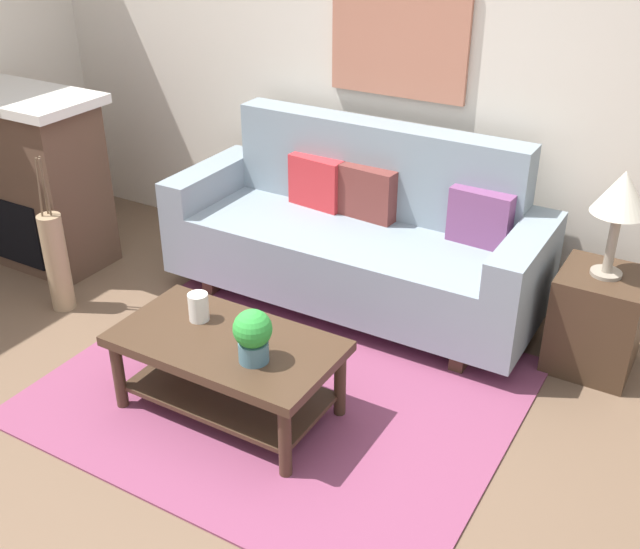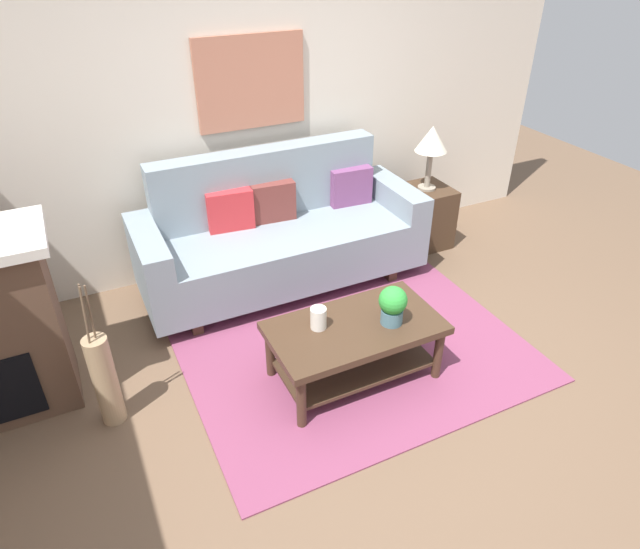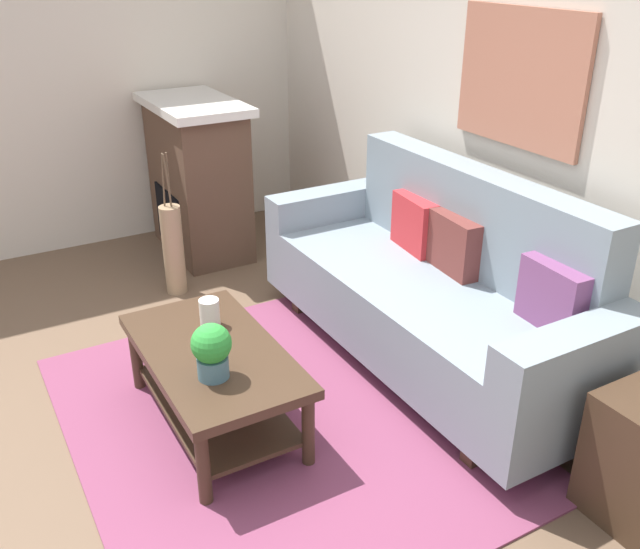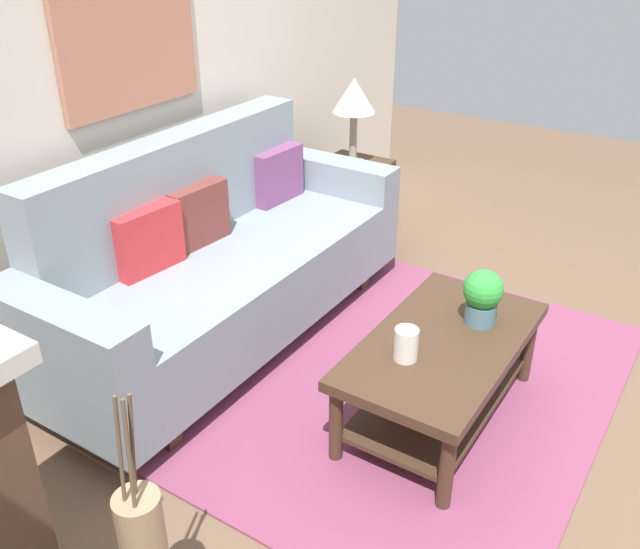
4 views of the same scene
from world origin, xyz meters
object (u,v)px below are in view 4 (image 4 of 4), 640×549
object	(u,v)px
potted_plant_tabletop	(483,295)
throw_pillow_maroon	(197,215)
coffee_table	(442,361)
table_lamp	(354,99)
throw_pillow_plum	(277,175)
couch	(219,263)
throw_pillow_crimson	(147,240)
tabletop_vase	(406,344)
side_table	(352,202)
framed_painting	(129,37)

from	to	relation	value
potted_plant_tabletop	throw_pillow_maroon	bearing A→B (deg)	97.44
coffee_table	potted_plant_tabletop	distance (m)	0.35
table_lamp	throw_pillow_plum	bearing A→B (deg)	172.09
throw_pillow_plum	potted_plant_tabletop	world-z (taller)	throw_pillow_plum
couch	table_lamp	bearing A→B (deg)	0.98
throw_pillow_crimson	potted_plant_tabletop	distance (m)	1.61
tabletop_vase	side_table	bearing A→B (deg)	36.56
tabletop_vase	framed_painting	world-z (taller)	framed_painting
coffee_table	side_table	distance (m)	1.97
throw_pillow_maroon	framed_painting	xyz separation A→B (m)	(0.00, 0.34, 0.86)
side_table	throw_pillow_crimson	bearing A→B (deg)	176.79
table_lamp	throw_pillow_maroon	bearing A→B (deg)	176.00
throw_pillow_maroon	table_lamp	distance (m)	1.48
table_lamp	framed_painting	distance (m)	1.60
couch	throw_pillow_plum	distance (m)	0.77
throw_pillow_plum	side_table	bearing A→B (deg)	-7.91
couch	framed_painting	bearing A→B (deg)	90.00
potted_plant_tabletop	framed_painting	bearing A→B (deg)	96.07
couch	tabletop_vase	size ratio (longest dim) A/B	15.79
throw_pillow_crimson	potted_plant_tabletop	size ratio (longest dim) A/B	1.37
coffee_table	throw_pillow_maroon	bearing A→B (deg)	89.12
tabletop_vase	throw_pillow_crimson	bearing A→B (deg)	94.88
couch	tabletop_vase	xyz separation A→B (m)	(-0.24, -1.22, 0.07)
throw_pillow_maroon	coffee_table	bearing A→B (deg)	-90.88
throw_pillow_maroon	coffee_table	distance (m)	1.47
couch	potted_plant_tabletop	xyz separation A→B (m)	(0.20, -1.38, 0.14)
throw_pillow_maroon	side_table	bearing A→B (deg)	-4.00
couch	table_lamp	size ratio (longest dim) A/B	4.00
throw_pillow_plum	throw_pillow_crimson	bearing A→B (deg)	180.00
throw_pillow_plum	coffee_table	size ratio (longest dim) A/B	0.33
coffee_table	framed_painting	distance (m)	2.15
couch	tabletop_vase	bearing A→B (deg)	-101.19
tabletop_vase	side_table	world-z (taller)	tabletop_vase
framed_painting	potted_plant_tabletop	bearing A→B (deg)	-83.93
throw_pillow_maroon	table_lamp	bearing A→B (deg)	-4.00
throw_pillow_maroon	framed_painting	world-z (taller)	framed_painting
side_table	table_lamp	distance (m)	0.71
coffee_table	potted_plant_tabletop	bearing A→B (deg)	-19.73
throw_pillow_plum	tabletop_vase	size ratio (longest dim) A/B	2.50
couch	framed_painting	world-z (taller)	framed_painting
couch	coffee_table	world-z (taller)	couch
throw_pillow_maroon	potted_plant_tabletop	bearing A→B (deg)	-82.56
potted_plant_tabletop	side_table	distance (m)	1.90
couch	throw_pillow_plum	size ratio (longest dim) A/B	6.33
tabletop_vase	potted_plant_tabletop	bearing A→B (deg)	-19.68
table_lamp	framed_painting	size ratio (longest dim) A/B	0.65
table_lamp	framed_painting	world-z (taller)	framed_painting
throw_pillow_plum	table_lamp	size ratio (longest dim) A/B	0.63
throw_pillow_maroon	coffee_table	xyz separation A→B (m)	(-0.02, -1.43, -0.37)
coffee_table	framed_painting	world-z (taller)	framed_painting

